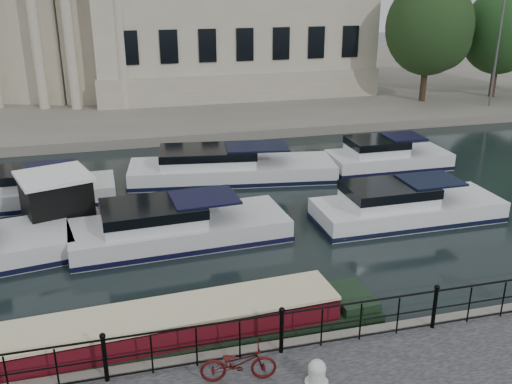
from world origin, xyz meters
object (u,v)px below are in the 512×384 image
Objects in this scene: narrowboat at (137,345)px; bicycle at (238,363)px; mooring_bollard at (317,373)px; harbour_hut at (57,204)px.

bicycle is at bearing -48.80° from narrowboat.
narrowboat is at bearing 53.21° from bicycle.
mooring_bollard is 0.05× the size of narrowboat.
narrowboat is at bearing 144.34° from mooring_bollard.
mooring_bollard is (1.62, -0.55, -0.16)m from bicycle.
bicycle is 2.85× the size of mooring_bollard.
mooring_bollard is at bearing -99.99° from bicycle.
mooring_bollard is at bearing -79.21° from harbour_hut.
harbour_hut reaches higher than narrowboat.
narrowboat is (-3.70, 2.66, -0.46)m from mooring_bollard.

